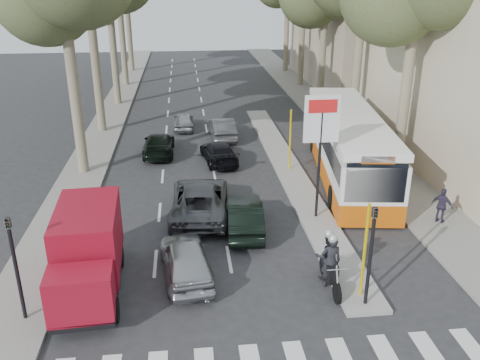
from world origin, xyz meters
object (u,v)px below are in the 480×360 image
object	(u,v)px
red_truck	(88,251)
city_bus	(348,143)
silver_hatchback	(186,259)
motorcycle	(329,260)
dark_hatchback	(245,216)

from	to	relation	value
red_truck	city_bus	size ratio (longest dim) A/B	0.40
silver_hatchback	motorcycle	bearing A→B (deg)	161.49
city_bus	dark_hatchback	bearing A→B (deg)	-128.95
silver_hatchback	motorcycle	distance (m)	5.04
red_truck	city_bus	world-z (taller)	city_bus
dark_hatchback	red_truck	size ratio (longest dim) A/B	0.77
motorcycle	dark_hatchback	bearing A→B (deg)	119.41
city_bus	motorcycle	size ratio (longest dim) A/B	5.45
silver_hatchback	city_bus	bearing A→B (deg)	-140.57
dark_hatchback	city_bus	xyz separation A→B (m)	(6.21, 5.86, 1.13)
silver_hatchback	city_bus	world-z (taller)	city_bus
silver_hatchback	city_bus	xyz separation A→B (m)	(8.73, 9.16, 1.11)
city_bus	motorcycle	xyz separation A→B (m)	(-3.80, -10.17, -0.87)
silver_hatchback	city_bus	size ratio (longest dim) A/B	0.31
silver_hatchback	red_truck	world-z (taller)	red_truck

